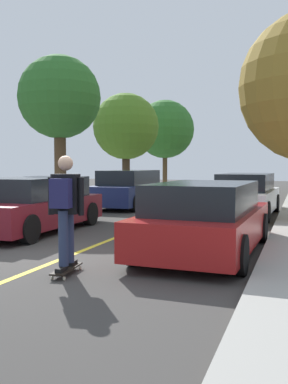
% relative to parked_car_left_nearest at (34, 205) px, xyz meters
% --- Properties ---
extents(ground, '(80.00, 80.00, 0.00)m').
position_rel_parked_car_left_nearest_xyz_m(ground, '(2.34, -2.76, -0.68)').
color(ground, '#3D3A38').
extents(center_line, '(0.12, 39.20, 0.01)m').
position_rel_parked_car_left_nearest_xyz_m(center_line, '(2.34, 1.24, -0.68)').
color(center_line, gold).
rests_on(center_line, ground).
extents(parked_car_left_nearest, '(2.06, 4.49, 1.37)m').
position_rel_parked_car_left_nearest_xyz_m(parked_car_left_nearest, '(0.00, 0.00, 0.00)').
color(parked_car_left_nearest, maroon).
rests_on(parked_car_left_nearest, ground).
extents(parked_car_left_near, '(2.00, 4.12, 1.47)m').
position_rel_parked_car_left_nearest_xyz_m(parked_car_left_near, '(0.00, 6.44, 0.05)').
color(parked_car_left_near, navy).
rests_on(parked_car_left_near, ground).
extents(parked_car_right_nearest, '(2.03, 4.49, 1.36)m').
position_rel_parked_car_left_nearest_xyz_m(parked_car_right_nearest, '(4.68, -1.21, -0.01)').
color(parked_car_right_nearest, maroon).
rests_on(parked_car_right_nearest, ground).
extents(parked_car_right_near, '(1.95, 4.61, 1.40)m').
position_rel_parked_car_left_nearest_xyz_m(parked_car_right_near, '(4.68, 5.23, 0.00)').
color(parked_car_right_near, white).
rests_on(parked_car_right_near, ground).
extents(street_tree_left_nearest, '(3.03, 3.03, 5.55)m').
position_rel_parked_car_left_nearest_xyz_m(street_tree_left_nearest, '(-2.02, 4.71, 3.44)').
color(street_tree_left_nearest, '#4C3823').
rests_on(street_tree_left_nearest, sidewalk_left).
extents(street_tree_left_near, '(3.34, 3.34, 5.15)m').
position_rel_parked_car_left_nearest_xyz_m(street_tree_left_near, '(-2.02, 11.13, 2.92)').
color(street_tree_left_near, '#3D2D1E').
rests_on(street_tree_left_near, sidewalk_left).
extents(street_tree_left_far, '(3.78, 3.78, 5.74)m').
position_rel_parked_car_left_nearest_xyz_m(street_tree_left_far, '(-2.02, 17.85, 3.30)').
color(street_tree_left_far, '#4C3823').
rests_on(street_tree_left_far, sidewalk_left).
extents(fire_hydrant, '(0.20, 0.20, 0.70)m').
position_rel_parked_car_left_nearest_xyz_m(fire_hydrant, '(-1.50, 0.87, -0.20)').
color(fire_hydrant, '#B2140F').
rests_on(fire_hydrant, sidewalk_left).
extents(skateboard, '(0.34, 0.86, 0.10)m').
position_rel_parked_car_left_nearest_xyz_m(skateboard, '(2.99, -3.53, -0.60)').
color(skateboard, black).
rests_on(skateboard, ground).
extents(skateboarder, '(0.59, 0.71, 1.73)m').
position_rel_parked_car_left_nearest_xyz_m(skateboarder, '(2.99, -3.56, 0.41)').
color(skateboarder, black).
rests_on(skateboarder, skateboard).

